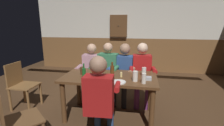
# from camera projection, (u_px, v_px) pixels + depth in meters

# --- Properties ---
(ground_plane) EXTENTS (7.60, 7.60, 0.00)m
(ground_plane) POSITION_uv_depth(u_px,v_px,m) (111.00, 113.00, 3.08)
(ground_plane) COLOR #4C331E
(back_wall_upper) EXTENTS (6.34, 0.12, 1.55)m
(back_wall_upper) POSITION_uv_depth(u_px,v_px,m) (128.00, 15.00, 5.51)
(back_wall_upper) COLOR beige
(back_wall_wainscot) EXTENTS (6.34, 0.12, 1.11)m
(back_wall_wainscot) POSITION_uv_depth(u_px,v_px,m) (127.00, 54.00, 5.82)
(back_wall_wainscot) COLOR brown
(back_wall_wainscot) RESTS_ON ground_plane
(dining_table) EXTENTS (1.56, 0.83, 0.74)m
(dining_table) POSITION_uv_depth(u_px,v_px,m) (110.00, 82.00, 2.83)
(dining_table) COLOR brown
(dining_table) RESTS_ON ground_plane
(person_0) EXTENTS (0.54, 0.54, 1.19)m
(person_0) POSITION_uv_depth(u_px,v_px,m) (91.00, 69.00, 3.53)
(person_0) COLOR #B78493
(person_0) RESTS_ON ground_plane
(person_1) EXTENTS (0.57, 0.56, 1.22)m
(person_1) POSITION_uv_depth(u_px,v_px,m) (107.00, 69.00, 3.48)
(person_1) COLOR #33724C
(person_1) RESTS_ON ground_plane
(person_2) EXTENTS (0.56, 0.59, 1.21)m
(person_2) POSITION_uv_depth(u_px,v_px,m) (124.00, 70.00, 3.41)
(person_2) COLOR #2D4C84
(person_2) RESTS_ON ground_plane
(person_3) EXTENTS (0.53, 0.54, 1.23)m
(person_3) POSITION_uv_depth(u_px,v_px,m) (142.00, 71.00, 3.34)
(person_3) COLOR #AD1919
(person_3) RESTS_ON ground_plane
(person_4) EXTENTS (0.53, 0.53, 1.22)m
(person_4) POSITION_uv_depth(u_px,v_px,m) (100.00, 95.00, 2.21)
(person_4) COLOR #AD1919
(person_4) RESTS_ON ground_plane
(chair_empty_near_right) EXTENTS (0.62, 0.62, 0.88)m
(chair_empty_near_right) POSITION_uv_depth(u_px,v_px,m) (14.00, 120.00, 2.00)
(chair_empty_near_right) COLOR brown
(chair_empty_near_right) RESTS_ON ground_plane
(chair_empty_near_left) EXTENTS (0.44, 0.44, 0.88)m
(chair_empty_near_left) POSITION_uv_depth(u_px,v_px,m) (21.00, 84.00, 3.19)
(chair_empty_near_left) COLOR brown
(chair_empty_near_left) RESTS_ON ground_plane
(table_candle) EXTENTS (0.04, 0.04, 0.08)m
(table_candle) POSITION_uv_depth(u_px,v_px,m) (121.00, 75.00, 2.75)
(table_candle) COLOR #F9E08C
(table_candle) RESTS_ON dining_table
(condiment_caddy) EXTENTS (0.14, 0.10, 0.05)m
(condiment_caddy) POSITION_uv_depth(u_px,v_px,m) (147.00, 78.00, 2.61)
(condiment_caddy) COLOR #B2B7BC
(condiment_caddy) RESTS_ON dining_table
(plate_0) EXTENTS (0.22, 0.22, 0.01)m
(plate_0) POSITION_uv_depth(u_px,v_px,m) (119.00, 82.00, 2.49)
(plate_0) COLOR white
(plate_0) RESTS_ON dining_table
(bottle_0) EXTENTS (0.05, 0.05, 0.24)m
(bottle_0) POSITION_uv_depth(u_px,v_px,m) (93.00, 68.00, 2.91)
(bottle_0) COLOR #593314
(bottle_0) RESTS_ON dining_table
(bottle_1) EXTENTS (0.06, 0.06, 0.24)m
(bottle_1) POSITION_uv_depth(u_px,v_px,m) (84.00, 73.00, 2.68)
(bottle_1) COLOR #195923
(bottle_1) RESTS_ON dining_table
(bottle_2) EXTENTS (0.06, 0.06, 0.27)m
(bottle_2) POSITION_uv_depth(u_px,v_px,m) (112.00, 72.00, 2.65)
(bottle_2) COLOR #593314
(bottle_2) RESTS_ON dining_table
(pint_glass_0) EXTENTS (0.08, 0.08, 0.11)m
(pint_glass_0) POSITION_uv_depth(u_px,v_px,m) (97.00, 78.00, 2.54)
(pint_glass_0) COLOR #4C2D19
(pint_glass_0) RESTS_ON dining_table
(pint_glass_1) EXTENTS (0.07, 0.07, 0.13)m
(pint_glass_1) POSITION_uv_depth(u_px,v_px,m) (82.00, 71.00, 2.88)
(pint_glass_1) COLOR #4C2D19
(pint_glass_1) RESTS_ON dining_table
(pint_glass_2) EXTENTS (0.06, 0.06, 0.15)m
(pint_glass_2) POSITION_uv_depth(u_px,v_px,m) (144.00, 78.00, 2.44)
(pint_glass_2) COLOR white
(pint_glass_2) RESTS_ON dining_table
(pint_glass_3) EXTENTS (0.08, 0.08, 0.16)m
(pint_glass_3) POSITION_uv_depth(u_px,v_px,m) (135.00, 76.00, 2.54)
(pint_glass_3) COLOR white
(pint_glass_3) RESTS_ON dining_table
(pint_glass_4) EXTENTS (0.07, 0.07, 0.15)m
(pint_glass_4) POSITION_uv_depth(u_px,v_px,m) (144.00, 72.00, 2.79)
(pint_glass_4) COLOR white
(pint_glass_4) RESTS_ON dining_table
(pint_glass_5) EXTENTS (0.06, 0.06, 0.12)m
(pint_glass_5) POSITION_uv_depth(u_px,v_px,m) (101.00, 75.00, 2.64)
(pint_glass_5) COLOR white
(pint_glass_5) RESTS_ON dining_table
(wall_dart_cabinet) EXTENTS (0.56, 0.15, 0.70)m
(wall_dart_cabinet) POSITION_uv_depth(u_px,v_px,m) (119.00, 26.00, 5.52)
(wall_dart_cabinet) COLOR brown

